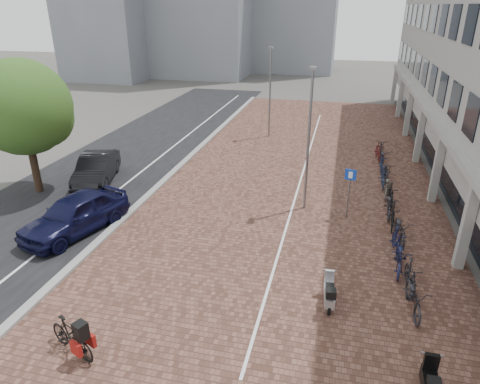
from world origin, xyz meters
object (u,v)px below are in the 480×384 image
object	(u,v)px
hero_bike	(71,336)
scooter_front	(329,291)
car_dark	(96,169)
car_navy	(75,214)
parking_sign	(349,186)

from	to	relation	value
hero_bike	scooter_front	bearing A→B (deg)	-38.27
car_dark	hero_bike	xyz separation A→B (m)	(6.07, -11.51, -0.20)
car_dark	scooter_front	size ratio (longest dim) A/B	3.25
car_navy	parking_sign	world-z (taller)	parking_sign
car_navy	scooter_front	distance (m)	11.02
car_dark	parking_sign	xyz separation A→B (m)	(13.36, -1.19, 0.80)
hero_bike	scooter_front	distance (m)	7.83
car_navy	hero_bike	bearing A→B (deg)	-40.78
scooter_front	parking_sign	xyz separation A→B (m)	(0.47, 6.48, 1.08)
car_dark	hero_bike	distance (m)	13.01
hero_bike	scooter_front	size ratio (longest dim) A/B	1.32
car_navy	hero_bike	xyz separation A→B (m)	(3.93, -6.25, -0.25)
hero_bike	car_navy	bearing A→B (deg)	54.55
scooter_front	hero_bike	bearing A→B (deg)	-155.22
parking_sign	hero_bike	bearing A→B (deg)	-112.89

